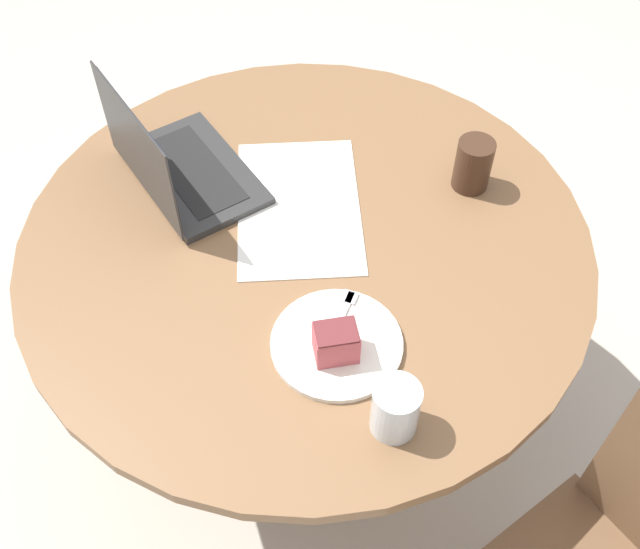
# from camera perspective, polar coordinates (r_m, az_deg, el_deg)

# --- Properties ---
(ground_plane) EXTENTS (12.00, 12.00, 0.00)m
(ground_plane) POSITION_cam_1_polar(r_m,az_deg,el_deg) (2.09, -0.82, -10.52)
(ground_plane) COLOR #B7AD9E
(dining_table) EXTENTS (1.14, 1.14, 0.73)m
(dining_table) POSITION_cam_1_polar(r_m,az_deg,el_deg) (1.61, -1.04, -0.83)
(dining_table) COLOR brown
(dining_table) RESTS_ON ground_plane
(paper_document) EXTENTS (0.45, 0.38, 0.00)m
(paper_document) POSITION_cam_1_polar(r_m,az_deg,el_deg) (1.54, -1.64, 5.26)
(paper_document) COLOR white
(paper_document) RESTS_ON dining_table
(plate) EXTENTS (0.23, 0.23, 0.01)m
(plate) POSITION_cam_1_polar(r_m,az_deg,el_deg) (1.32, 1.27, -5.29)
(plate) COLOR silver
(plate) RESTS_ON dining_table
(cake_slice) EXTENTS (0.09, 0.09, 0.07)m
(cake_slice) POSITION_cam_1_polar(r_m,az_deg,el_deg) (1.28, 1.22, -5.20)
(cake_slice) COLOR #B74C51
(cake_slice) RESTS_ON plate
(fork) EXTENTS (0.17, 0.03, 0.00)m
(fork) POSITION_cam_1_polar(r_m,az_deg,el_deg) (1.34, 1.54, -3.47)
(fork) COLOR silver
(fork) RESTS_ON plate
(coffee_glass) EXTENTS (0.08, 0.08, 0.11)m
(coffee_glass) POSITION_cam_1_polar(r_m,az_deg,el_deg) (1.58, 11.59, 8.21)
(coffee_glass) COLOR #3D2619
(coffee_glass) RESTS_ON dining_table
(water_glass) EXTENTS (0.08, 0.08, 0.11)m
(water_glass) POSITION_cam_1_polar(r_m,az_deg,el_deg) (1.21, 5.76, -10.13)
(water_glass) COLOR silver
(water_glass) RESTS_ON dining_table
(laptop) EXTENTS (0.36, 0.39, 0.24)m
(laptop) POSITION_cam_1_polar(r_m,az_deg,el_deg) (1.59, -10.75, 8.05)
(laptop) COLOR #2D2D2D
(laptop) RESTS_ON dining_table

